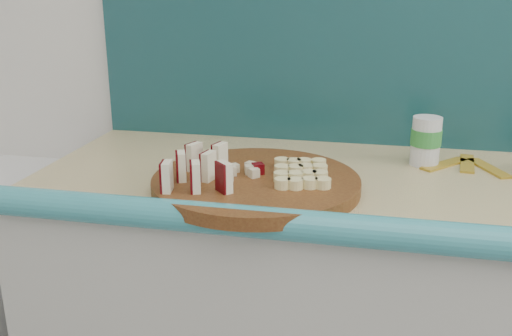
{
  "coord_description": "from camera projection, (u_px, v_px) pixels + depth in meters",
  "views": [
    {
      "loc": [
        -0.24,
        0.26,
        1.33
      ],
      "look_at": [
        -0.48,
        1.37,
        0.96
      ],
      "focal_mm": 40.0,
      "sensor_mm": 36.0,
      "label": 1
    }
  ],
  "objects": [
    {
      "name": "cutting_board",
      "position": [
        256.0,
        183.0,
        1.2
      ],
      "size": [
        0.52,
        0.52,
        0.03
      ],
      "primitive_type": "cylinder",
      "rotation": [
        0.0,
        0.0,
        0.19
      ],
      "color": "#48210F",
      "rests_on": "kitchen_counter"
    },
    {
      "name": "apple_wedges",
      "position": [
        198.0,
        168.0,
        1.16
      ],
      "size": [
        0.14,
        0.19,
        0.06
      ],
      "color": "#FBF0C9",
      "rests_on": "cutting_board"
    },
    {
      "name": "apple_chunks",
      "position": [
        243.0,
        172.0,
        1.2
      ],
      "size": [
        0.06,
        0.07,
        0.02
      ],
      "color": "beige",
      "rests_on": "cutting_board"
    },
    {
      "name": "banana_slices",
      "position": [
        301.0,
        173.0,
        1.19
      ],
      "size": [
        0.14,
        0.18,
        0.02
      ],
      "color": "#EFE092",
      "rests_on": "cutting_board"
    },
    {
      "name": "canister",
      "position": [
        426.0,
        140.0,
        1.35
      ],
      "size": [
        0.07,
        0.07,
        0.12
      ],
      "rotation": [
        0.0,
        0.0,
        -0.31
      ],
      "color": "silver",
      "rests_on": "kitchen_counter"
    },
    {
      "name": "banana_peel",
      "position": [
        467.0,
        165.0,
        1.36
      ],
      "size": [
        0.2,
        0.17,
        0.01
      ],
      "rotation": [
        0.0,
        0.0,
        -0.29
      ],
      "color": "gold",
      "rests_on": "kitchen_counter"
    }
  ]
}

